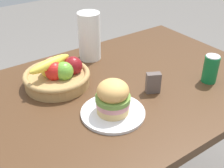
# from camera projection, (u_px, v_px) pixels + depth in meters

# --- Properties ---
(dining_table) EXTENTS (1.40, 0.90, 0.75)m
(dining_table) POSITION_uv_depth(u_px,v_px,m) (115.00, 107.00, 1.31)
(dining_table) COLOR #4C301C
(dining_table) RESTS_ON ground_plane
(plate) EXTENTS (0.25, 0.25, 0.01)m
(plate) POSITION_uv_depth(u_px,v_px,m) (113.00, 113.00, 1.10)
(plate) COLOR white
(plate) RESTS_ON dining_table
(sandwich) EXTENTS (0.13, 0.13, 0.13)m
(sandwich) POSITION_uv_depth(u_px,v_px,m) (113.00, 97.00, 1.06)
(sandwich) COLOR #E5BC75
(sandwich) RESTS_ON plate
(soda_can) EXTENTS (0.07, 0.07, 0.13)m
(soda_can) POSITION_uv_depth(u_px,v_px,m) (211.00, 69.00, 1.28)
(soda_can) COLOR #147238
(soda_can) RESTS_ON dining_table
(fruit_basket) EXTENTS (0.29, 0.29, 0.14)m
(fruit_basket) POSITION_uv_depth(u_px,v_px,m) (57.00, 75.00, 1.26)
(fruit_basket) COLOR tan
(fruit_basket) RESTS_ON dining_table
(paper_towel_roll) EXTENTS (0.11, 0.11, 0.24)m
(paper_towel_roll) POSITION_uv_depth(u_px,v_px,m) (89.00, 36.00, 1.44)
(paper_towel_roll) COLOR white
(paper_towel_roll) RESTS_ON dining_table
(napkin_holder) EXTENTS (0.07, 0.05, 0.09)m
(napkin_holder) POSITION_uv_depth(u_px,v_px,m) (153.00, 83.00, 1.21)
(napkin_holder) COLOR #594C47
(napkin_holder) RESTS_ON dining_table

